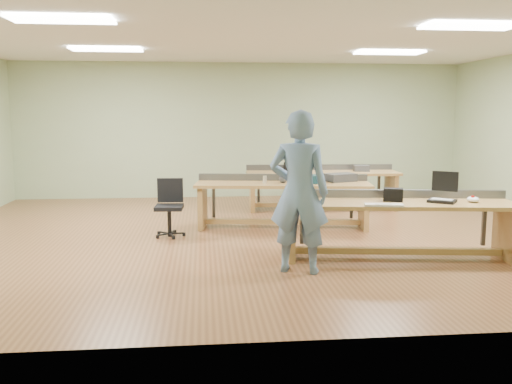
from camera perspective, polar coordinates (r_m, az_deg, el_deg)
floor at (r=8.50m, az=0.45°, el=-4.52°), size 10.00×10.00×0.00m
ceiling at (r=8.36m, az=0.47°, el=15.96°), size 10.00×10.00×0.00m
wall_back at (r=12.28m, az=-1.53°, el=6.48°), size 10.00×0.04×3.00m
wall_front at (r=4.34m, az=6.06°, el=3.20°), size 10.00×0.04×3.00m
fluor_panels at (r=8.36m, az=0.47°, el=15.76°), size 6.20×3.50×0.03m
workbench_front at (r=7.30m, az=14.72°, el=-2.45°), size 3.05×1.18×0.86m
workbench_mid at (r=8.97m, az=2.84°, el=-0.23°), size 2.94×1.13×0.86m
workbench_back at (r=10.76m, az=6.95°, el=1.15°), size 3.00×0.92×0.86m
person at (r=6.38m, az=4.54°, el=-0.03°), size 0.81×0.66×1.93m
laptop_base at (r=7.35m, az=18.99°, el=-0.89°), size 0.42×0.41×0.04m
laptop_screen at (r=7.45m, az=19.28°, el=1.07°), size 0.27×0.21×0.26m
keyboard at (r=6.85m, az=13.32°, el=-1.34°), size 0.49×0.25×0.03m
trackball_mouse at (r=7.50m, az=21.87°, el=-0.72°), size 0.16×0.18×0.07m
camera_bag at (r=7.26m, az=14.25°, el=-0.28°), size 0.29×0.23×0.17m
task_chair at (r=8.46m, az=-9.08°, el=-2.44°), size 0.50×0.50×0.88m
parts_bin_teal at (r=8.91m, az=5.62°, el=1.36°), size 0.39×0.30×0.13m
parts_bin_grey at (r=9.21m, az=8.88°, el=1.53°), size 0.56×0.46×0.13m
mug at (r=8.90m, az=2.86°, el=1.30°), size 0.16×0.16×0.10m
drinks_can at (r=8.86m, az=0.93°, el=1.33°), size 0.08×0.08×0.12m
storage_box_back at (r=10.62m, az=3.88°, el=2.64°), size 0.33×0.24×0.19m
tray_back at (r=10.89m, az=11.03°, el=2.46°), size 0.31×0.24×0.12m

